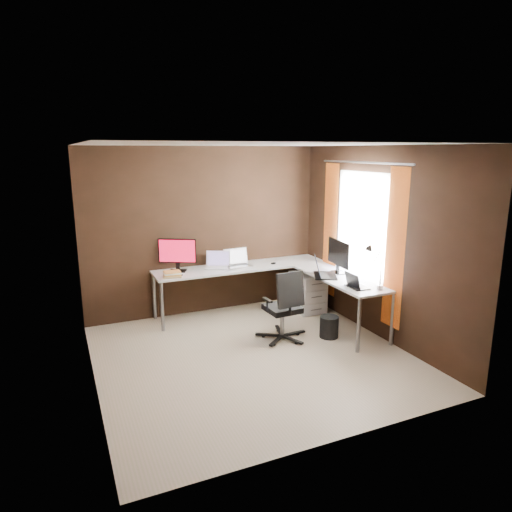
{
  "coord_description": "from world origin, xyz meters",
  "views": [
    {
      "loc": [
        -2.03,
        -4.68,
        2.45
      ],
      "look_at": [
        0.47,
        0.95,
        1.0
      ],
      "focal_mm": 32.0,
      "sensor_mm": 36.0,
      "label": 1
    }
  ],
  "objects_px": {
    "laptop_black_big": "(322,272)",
    "laptop_black_small": "(355,284)",
    "office_chair": "(284,319)",
    "laptop_white": "(218,264)",
    "laptop_silver": "(237,262)",
    "drawer_pedestal": "(308,292)",
    "wastebasket": "(329,327)",
    "monitor_right": "(338,254)",
    "desk_lamp": "(374,262)",
    "book_stack": "(172,274)",
    "monitor_left": "(177,253)"
  },
  "relations": [
    {
      "from": "laptop_black_big",
      "to": "laptop_black_small",
      "type": "height_order",
      "value": "laptop_black_big"
    },
    {
      "from": "office_chair",
      "to": "laptop_white",
      "type": "bearing_deg",
      "value": 107.32
    },
    {
      "from": "laptop_silver",
      "to": "laptop_black_big",
      "type": "bearing_deg",
      "value": -51.97
    },
    {
      "from": "drawer_pedestal",
      "to": "wastebasket",
      "type": "bearing_deg",
      "value": -104.3
    },
    {
      "from": "laptop_black_small",
      "to": "monitor_right",
      "type": "bearing_deg",
      "value": -14.63
    },
    {
      "from": "drawer_pedestal",
      "to": "laptop_white",
      "type": "distance_m",
      "value": 1.46
    },
    {
      "from": "laptop_black_small",
      "to": "wastebasket",
      "type": "relative_size",
      "value": 1.03
    },
    {
      "from": "drawer_pedestal",
      "to": "office_chair",
      "type": "bearing_deg",
      "value": -135.38
    },
    {
      "from": "laptop_silver",
      "to": "wastebasket",
      "type": "distance_m",
      "value": 1.73
    },
    {
      "from": "drawer_pedestal",
      "to": "desk_lamp",
      "type": "bearing_deg",
      "value": -84.9
    },
    {
      "from": "drawer_pedestal",
      "to": "laptop_black_big",
      "type": "height_order",
      "value": "laptop_black_big"
    },
    {
      "from": "monitor_right",
      "to": "drawer_pedestal",
      "type": "bearing_deg",
      "value": 21.29
    },
    {
      "from": "drawer_pedestal",
      "to": "monitor_right",
      "type": "relative_size",
      "value": 1.03
    },
    {
      "from": "desk_lamp",
      "to": "laptop_silver",
      "type": "bearing_deg",
      "value": 109.0
    },
    {
      "from": "laptop_black_big",
      "to": "book_stack",
      "type": "height_order",
      "value": "laptop_black_big"
    },
    {
      "from": "book_stack",
      "to": "desk_lamp",
      "type": "height_order",
      "value": "desk_lamp"
    },
    {
      "from": "monitor_left",
      "to": "office_chair",
      "type": "height_order",
      "value": "monitor_left"
    },
    {
      "from": "drawer_pedestal",
      "to": "laptop_black_big",
      "type": "bearing_deg",
      "value": -102.83
    },
    {
      "from": "drawer_pedestal",
      "to": "monitor_left",
      "type": "bearing_deg",
      "value": 166.5
    },
    {
      "from": "monitor_left",
      "to": "laptop_silver",
      "type": "relative_size",
      "value": 1.27
    },
    {
      "from": "laptop_black_big",
      "to": "desk_lamp",
      "type": "distance_m",
      "value": 0.86
    },
    {
      "from": "laptop_black_big",
      "to": "monitor_left",
      "type": "bearing_deg",
      "value": 86.06
    },
    {
      "from": "desk_lamp",
      "to": "laptop_black_small",
      "type": "bearing_deg",
      "value": 131.32
    },
    {
      "from": "monitor_right",
      "to": "office_chair",
      "type": "height_order",
      "value": "monitor_right"
    },
    {
      "from": "monitor_right",
      "to": "wastebasket",
      "type": "xyz_separation_m",
      "value": [
        -0.41,
        -0.45,
        -0.86
      ]
    },
    {
      "from": "office_chair",
      "to": "wastebasket",
      "type": "xyz_separation_m",
      "value": [
        0.59,
        -0.18,
        -0.13
      ]
    },
    {
      "from": "laptop_black_small",
      "to": "laptop_black_big",
      "type": "bearing_deg",
      "value": 9.67
    },
    {
      "from": "drawer_pedestal",
      "to": "laptop_silver",
      "type": "relative_size",
      "value": 1.53
    },
    {
      "from": "desk_lamp",
      "to": "wastebasket",
      "type": "distance_m",
      "value": 1.08
    },
    {
      "from": "monitor_left",
      "to": "laptop_black_big",
      "type": "relative_size",
      "value": 0.96
    },
    {
      "from": "laptop_black_big",
      "to": "office_chair",
      "type": "bearing_deg",
      "value": 134.65
    },
    {
      "from": "monitor_right",
      "to": "desk_lamp",
      "type": "height_order",
      "value": "desk_lamp"
    },
    {
      "from": "book_stack",
      "to": "wastebasket",
      "type": "distance_m",
      "value": 2.25
    },
    {
      "from": "drawer_pedestal",
      "to": "laptop_white",
      "type": "xyz_separation_m",
      "value": [
        -1.32,
        0.41,
        0.48
      ]
    },
    {
      "from": "laptop_silver",
      "to": "wastebasket",
      "type": "relative_size",
      "value": 1.36
    },
    {
      "from": "laptop_black_big",
      "to": "office_chair",
      "type": "height_order",
      "value": "laptop_black_big"
    },
    {
      "from": "drawer_pedestal",
      "to": "book_stack",
      "type": "height_order",
      "value": "book_stack"
    },
    {
      "from": "book_stack",
      "to": "desk_lamp",
      "type": "bearing_deg",
      "value": -35.74
    },
    {
      "from": "monitor_left",
      "to": "laptop_white",
      "type": "bearing_deg",
      "value": 23.21
    },
    {
      "from": "laptop_white",
      "to": "book_stack",
      "type": "relative_size",
      "value": 1.52
    },
    {
      "from": "drawer_pedestal",
      "to": "monitor_right",
      "type": "distance_m",
      "value": 0.91
    },
    {
      "from": "book_stack",
      "to": "wastebasket",
      "type": "relative_size",
      "value": 0.99
    },
    {
      "from": "laptop_white",
      "to": "monitor_right",
      "type": "bearing_deg",
      "value": -7.19
    },
    {
      "from": "book_stack",
      "to": "desk_lamp",
      "type": "xyz_separation_m",
      "value": [
        2.18,
        -1.57,
        0.31
      ]
    },
    {
      "from": "monitor_left",
      "to": "wastebasket",
      "type": "distance_m",
      "value": 2.37
    },
    {
      "from": "laptop_black_big",
      "to": "wastebasket",
      "type": "relative_size",
      "value": 1.79
    },
    {
      "from": "monitor_left",
      "to": "wastebasket",
      "type": "xyz_separation_m",
      "value": [
        1.65,
        -1.48,
        -0.85
      ]
    },
    {
      "from": "book_stack",
      "to": "laptop_black_small",
      "type": "bearing_deg",
      "value": -35.77
    },
    {
      "from": "monitor_left",
      "to": "laptop_black_big",
      "type": "height_order",
      "value": "monitor_left"
    },
    {
      "from": "drawer_pedestal",
      "to": "laptop_white",
      "type": "bearing_deg",
      "value": 162.6
    }
  ]
}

